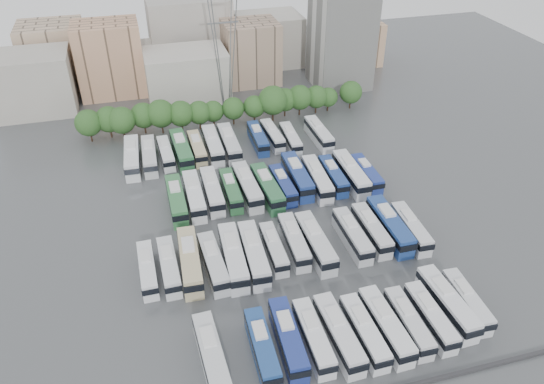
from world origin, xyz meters
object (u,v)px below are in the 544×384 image
object	(u,v)px
bus_r0_s5	(288,338)
bus_r1_s12	(390,225)
bus_r3_s1	(149,156)
bus_r1_s5	(254,254)
bus_r3_s0	(132,157)
bus_r1_s2	(190,261)
bus_r1_s3	(213,263)
bus_r2_s3	(194,195)
bus_r3_s5	(213,145)
bus_r0_s8	(364,332)
bus_r0_s12	(447,303)
bus_r1_s1	(169,266)
bus_r1_s13	(411,228)
bus_r3_s6	(229,143)
bus_r2_s5	(231,190)
bus_r2_s13	(367,173)
bus_r0_s9	(386,325)
bus_r2_s2	(177,200)
bus_r1_s8	(315,242)
bus_r2_s10	(317,179)
bus_r2_s12	(351,174)
bus_r1_s7	(294,241)
bus_r0_s13	(467,301)
bus_r0_s10	(408,322)
bus_r1_s6	(274,248)
bus_r2_s8	(283,185)
apartment_tower	(341,36)
bus_r3_s9	(272,135)
electricity_pylon	(223,34)
bus_r3_s10	(291,138)
bus_r0_s11	(430,317)
bus_r1_s11	(371,230)
bus_r0_s7	(339,334)
bus_r2_s6	(247,186)
bus_r3_s2	(166,153)
bus_r3_s3	(182,150)
bus_r2_s4	(212,191)
bus_r2_s7	(267,188)
bus_r0_s2	(212,355)
bus_r3_s8	(258,138)
bus_r2_s9	(297,176)
bus_r1_s4	(233,257)

from	to	relation	value
bus_r0_s5	bus_r1_s12	bearing A→B (deg)	40.60
bus_r3_s1	bus_r1_s5	bearing A→B (deg)	-67.76
bus_r3_s0	bus_r1_s2	bearing A→B (deg)	-76.10
bus_r1_s3	bus_r1_s12	world-z (taller)	bus_r1_s12
bus_r2_s3	bus_r3_s5	bearing A→B (deg)	70.12
bus_r0_s8	bus_r0_s12	world-z (taller)	bus_r0_s12
bus_r1_s1	bus_r1_s13	xyz separation A→B (m)	(39.57, -1.29, 0.03)
bus_r0_s5	bus_r3_s6	size ratio (longest dim) A/B	0.93
bus_r2_s5	bus_r2_s13	distance (m)	26.38
bus_r0_s5	bus_r0_s9	world-z (taller)	bus_r0_s9
bus_r2_s2	bus_r1_s8	bearing A→B (deg)	-41.64
bus_r1_s8	bus_r3_s5	size ratio (longest dim) A/B	1.00
bus_r1_s1	bus_r2_s10	bearing A→B (deg)	28.87
bus_r3_s0	bus_r2_s12	bearing A→B (deg)	-20.91
bus_r1_s3	bus_r2_s2	world-z (taller)	bus_r2_s2
bus_r1_s5	bus_r1_s7	xyz separation A→B (m)	(7.00, 1.58, -0.21)
bus_r0_s13	bus_r3_s0	world-z (taller)	bus_r3_s0
bus_r0_s10	bus_r3_s0	distance (m)	63.27
bus_r0_s8	bus_r3_s1	world-z (taller)	bus_r3_s1
bus_r1_s6	bus_r2_s12	xyz separation A→B (m)	(20.03, 16.86, 0.41)
bus_r0_s5	bus_r1_s1	size ratio (longest dim) A/B	1.07
bus_r0_s9	bus_r1_s6	world-z (taller)	bus_r0_s9
bus_r2_s8	bus_r3_s1	xyz separation A→B (m)	(-23.05, 17.24, 0.22)
apartment_tower	bus_r2_s10	xyz separation A→B (m)	(-22.44, -46.41, -11.01)
bus_r2_s5	bus_r3_s9	xyz separation A→B (m)	(13.06, 18.60, -0.03)
electricity_pylon	bus_r2_s13	bearing A→B (deg)	-63.28
bus_r1_s3	bus_r3_s10	xyz separation A→B (m)	(23.08, 35.03, -0.14)
bus_r0_s11	bus_r1_s11	size ratio (longest dim) A/B	0.94
bus_r1_s7	bus_r1_s11	distance (m)	13.17
electricity_pylon	bus_r3_s9	world-z (taller)	electricity_pylon
bus_r3_s1	bus_r0_s7	bearing A→B (deg)	-67.60
bus_r2_s6	apartment_tower	bearing A→B (deg)	50.12
bus_r1_s12	bus_r3_s2	xyz separation A→B (m)	(-33.13, 34.72, -0.38)
bus_r0_s5	bus_r3_s2	world-z (taller)	bus_r0_s5
electricity_pylon	bus_r3_s3	distance (m)	29.87
bus_r3_s1	bus_r2_s4	bearing A→B (deg)	-56.20
bus_r2_s8	bus_r3_s10	size ratio (longest dim) A/B	1.00
bus_r0_s5	bus_r1_s12	world-z (taller)	bus_r1_s12
bus_r2_s7	bus_r2_s5	bearing A→B (deg)	165.10
apartment_tower	bus_r3_s5	bearing A→B (deg)	-144.05
bus_r0_s2	bus_r2_s5	size ratio (longest dim) A/B	1.07
bus_r0_s5	bus_r3_s8	world-z (taller)	bus_r0_s5
bus_r1_s2	bus_r2_s9	world-z (taller)	bus_r2_s9
bus_r1_s3	bus_r3_s5	bearing A→B (deg)	77.38
bus_r1_s4	bus_r2_s12	size ratio (longest dim) A/B	1.00
bus_r2_s12	bus_r3_s1	distance (m)	40.49
bus_r1_s6	bus_r3_s5	bearing A→B (deg)	96.46
bus_r0_s5	bus_r2_s12	bearing A→B (deg)	58.93
bus_r0_s10	bus_r2_s13	bearing A→B (deg)	75.66
bus_r2_s12	bus_r3_s2	xyz separation A→B (m)	(-33.21, 17.94, -0.38)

